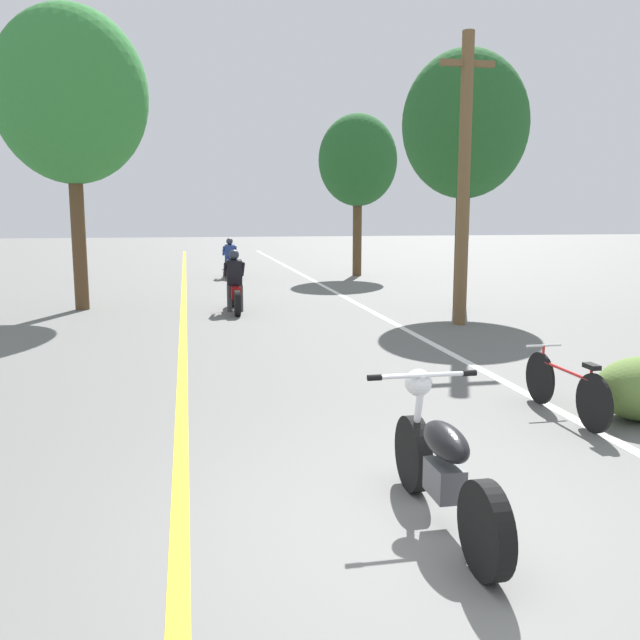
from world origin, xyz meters
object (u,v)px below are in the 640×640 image
object	(u,v)px
utility_pole	(464,178)
motorcycle_rider_far	(230,263)
roadside_tree_right_far	(358,161)
roadside_tree_left	(71,96)
roadside_tree_right_near	(465,126)
motorcycle_foreground	(442,466)
motorcycle_rider_lead	(235,288)
bicycle_parked	(566,387)

from	to	relation	value
utility_pole	motorcycle_rider_far	size ratio (longest dim) A/B	2.84
roadside_tree_right_far	roadside_tree_left	xyz separation A→B (m)	(-8.47, -7.17, 0.78)
motorcycle_rider_far	utility_pole	bearing A→B (deg)	-70.29
roadside_tree_right_near	motorcycle_foreground	world-z (taller)	roadside_tree_right_near
roadside_tree_right_far	roadside_tree_right_near	bearing A→B (deg)	-87.76
motorcycle_rider_lead	bicycle_parked	size ratio (longest dim) A/B	1.20
motorcycle_rider_lead	roadside_tree_right_near	bearing A→B (deg)	-4.96
utility_pole	bicycle_parked	distance (m)	6.84
roadside_tree_left	bicycle_parked	size ratio (longest dim) A/B	3.97
motorcycle_foreground	bicycle_parked	distance (m)	3.20
motorcycle_foreground	motorcycle_rider_lead	bearing A→B (deg)	93.62
roadside_tree_left	motorcycle_foreground	world-z (taller)	roadside_tree_left
utility_pole	motorcycle_rider_lead	bearing A→B (deg)	147.89
roadside_tree_left	motorcycle_rider_lead	world-z (taller)	roadside_tree_left
roadside_tree_left	motorcycle_rider_lead	xyz separation A→B (m)	(3.50, -1.00, -4.29)
roadside_tree_right_far	motorcycle_foreground	world-z (taller)	roadside_tree_right_far
motorcycle_foreground	motorcycle_rider_far	xyz separation A→B (m)	(-0.29, 19.38, 0.08)
utility_pole	motorcycle_rider_far	bearing A→B (deg)	109.71
roadside_tree_right_far	motorcycle_rider_far	distance (m)	5.75
utility_pole	roadside_tree_left	distance (m)	8.90
utility_pole	motorcycle_rider_lead	xyz separation A→B (m)	(-4.35, 2.73, -2.40)
motorcycle_rider_far	motorcycle_foreground	bearing A→B (deg)	-89.15
utility_pole	motorcycle_rider_far	distance (m)	11.91
roadside_tree_left	bicycle_parked	distance (m)	12.69
roadside_tree_right_near	roadside_tree_left	distance (m)	8.95
bicycle_parked	utility_pole	bearing A→B (deg)	77.80
motorcycle_rider_far	motorcycle_rider_lead	bearing A→B (deg)	-92.90
utility_pole	roadside_tree_right_far	world-z (taller)	utility_pole
utility_pole	roadside_tree_right_near	world-z (taller)	roadside_tree_right_near
roadside_tree_right_near	motorcycle_foreground	distance (m)	12.22
motorcycle_foreground	motorcycle_rider_far	bearing A→B (deg)	90.85
utility_pole	roadside_tree_right_far	xyz separation A→B (m)	(0.62, 10.91, 1.11)
utility_pole	roadside_tree_right_near	distance (m)	2.78
roadside_tree_left	motorcycle_foreground	distance (m)	13.57
motorcycle_rider_lead	motorcycle_foreground	bearing A→B (deg)	-86.38
roadside_tree_right_far	bicycle_parked	size ratio (longest dim) A/B	3.31
utility_pole	bicycle_parked	bearing A→B (deg)	-102.20
motorcycle_rider_far	bicycle_parked	bearing A→B (deg)	-81.39
utility_pole	motorcycle_rider_lead	size ratio (longest dim) A/B	2.76
utility_pole	bicycle_parked	world-z (taller)	utility_pole
roadside_tree_right_near	roadside_tree_right_far	size ratio (longest dim) A/B	1.04
utility_pole	roadside_tree_left	bearing A→B (deg)	154.56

